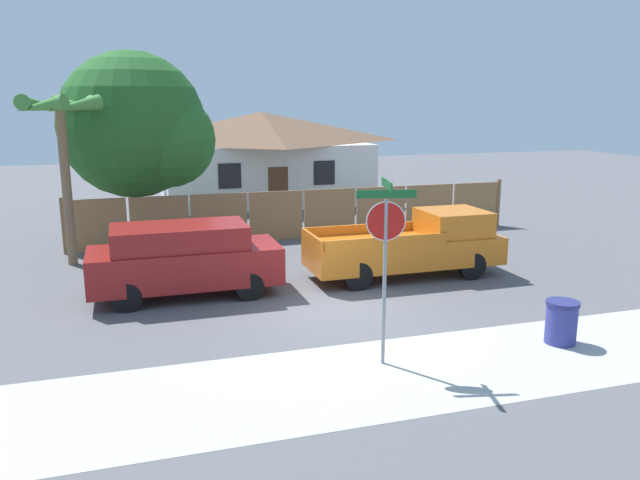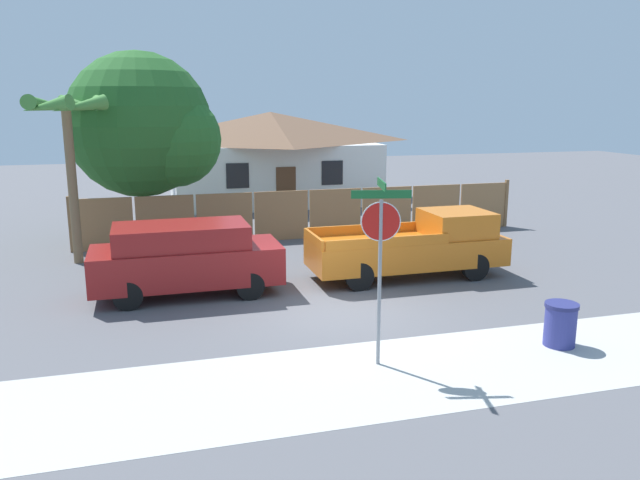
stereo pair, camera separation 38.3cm
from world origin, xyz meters
name	(u,v)px [view 1 (the left image)]	position (x,y,z in m)	size (l,w,h in m)	color
ground_plane	(340,311)	(0.00, 0.00, 0.00)	(80.00, 80.00, 0.00)	#56565B
sidewalk_strip	(404,373)	(0.00, -3.60, 0.00)	(36.00, 3.20, 0.01)	#B2B2AD
wooden_fence	(303,214)	(1.37, 8.04, 0.88)	(16.21, 0.12, 1.86)	#997047
house	(262,155)	(1.84, 17.21, 2.26)	(10.41, 7.22, 4.36)	white
oak_tree	(140,128)	(-4.09, 9.03, 3.97)	(5.18, 4.94, 6.55)	brown
palm_tree	(61,120)	(-6.35, 6.54, 4.33)	(2.51, 2.71, 5.06)	brown
red_suv	(184,258)	(-3.36, 2.30, 1.00)	(4.74, 1.93, 1.85)	maroon
orange_pickup	(413,246)	(2.98, 2.31, 0.88)	(5.50, 1.91, 1.83)	orange
stop_sign	(385,239)	(-0.20, -3.08, 2.41)	(1.06, 0.96, 3.49)	gray
trash_bin	(561,322)	(3.68, -3.22, 0.45)	(0.67, 0.67, 0.89)	navy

